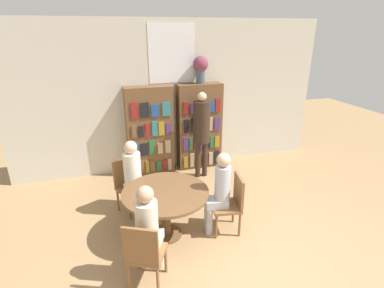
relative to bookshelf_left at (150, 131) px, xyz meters
The scene contains 13 objects.
ground_plane 3.33m from the bookshelf_left, 80.71° to the right, with size 16.00×16.00×0.00m, color #9E7A51.
wall_back 0.83m from the bookshelf_left, 20.57° to the left, with size 6.40×0.07×3.00m.
bookshelf_left is the anchor object (origin of this frame).
bookshelf_right 1.04m from the bookshelf_left, ahead, with size 0.92×0.34×1.78m.
flower_vase 1.61m from the bookshelf_left, ahead, with size 0.30×0.30×0.53m.
reading_table 2.16m from the bookshelf_left, 94.04° to the right, with size 1.20×1.20×0.72m.
chair_near_camera 3.05m from the bookshelf_left, 100.98° to the right, with size 0.54×0.54×0.87m.
chair_left_side 1.48m from the bookshelf_left, 114.07° to the right, with size 0.54×0.54×0.87m.
chair_far_side 2.44m from the bookshelf_left, 71.14° to the right, with size 0.46×0.46×0.87m.
seated_reader_left 1.55m from the bookshelf_left, 108.90° to the right, with size 0.39×0.41×1.24m.
seated_reader_right 2.33m from the bookshelf_left, 75.18° to the right, with size 0.36×0.27×1.24m.
seated_reader_back 2.86m from the bookshelf_left, 99.98° to the right, with size 0.37×0.40×1.23m.
librarian_standing 1.06m from the bookshelf_left, 28.62° to the right, with size 0.32×0.59×1.71m.
Camera 1 is at (-1.36, -2.50, 2.80)m, focal length 28.00 mm.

